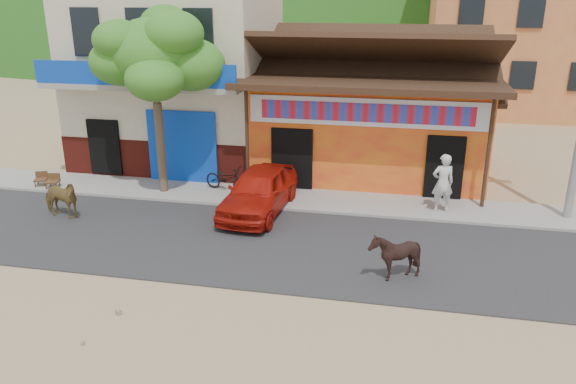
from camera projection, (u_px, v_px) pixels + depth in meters
name	position (u px, v px, depth m)	size (l,w,h in m)	color
ground	(250.00, 292.00, 12.88)	(120.00, 120.00, 0.00)	#9E825B
road	(275.00, 245.00, 15.18)	(60.00, 5.00, 0.04)	#28282B
sidewalk	(298.00, 200.00, 18.39)	(60.00, 2.00, 0.12)	gray
dance_club	(370.00, 124.00, 21.11)	(8.00, 6.00, 3.60)	orange
cafe_building	(179.00, 72.00, 21.95)	(7.00, 6.00, 7.00)	beige
apartment_front	(516.00, 1.00, 31.29)	(9.00, 9.00, 12.00)	#CC723F
tree	(157.00, 103.00, 18.04)	(3.00, 3.00, 6.00)	#2D721E
cow_tan	(60.00, 199.00, 16.82)	(0.64, 1.41, 1.19)	olive
cow_dark	(395.00, 256.00, 13.19)	(0.97, 1.09, 1.20)	black
red_car	(259.00, 191.00, 17.21)	(1.64, 4.06, 1.38)	#AF170C
scooter	(226.00, 178.00, 18.93)	(0.57, 1.62, 0.85)	black
pedestrian	(443.00, 183.00, 16.99)	(0.66, 0.44, 1.82)	silver
cafe_chair_left	(51.00, 175.00, 19.17)	(0.41, 0.41, 0.89)	#51381B
cafe_chair_right	(40.00, 173.00, 19.40)	(0.41, 0.41, 0.87)	#53371B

